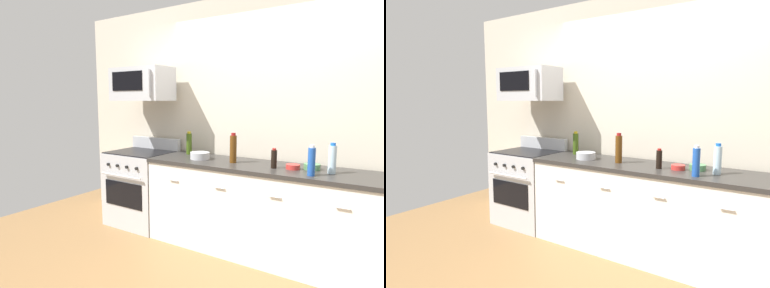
% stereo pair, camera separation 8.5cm
% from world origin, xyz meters
% --- Properties ---
extents(ground_plane, '(6.54, 6.54, 0.00)m').
position_xyz_m(ground_plane, '(0.00, 0.00, 0.00)').
color(ground_plane, olive).
extents(back_wall, '(5.45, 0.10, 2.70)m').
position_xyz_m(back_wall, '(0.00, 0.41, 1.35)').
color(back_wall, beige).
rests_on(back_wall, ground_plane).
extents(counter_unit, '(2.36, 0.66, 0.92)m').
position_xyz_m(counter_unit, '(-0.00, -0.00, 0.46)').
color(counter_unit, silver).
rests_on(counter_unit, ground_plane).
extents(range_oven, '(0.76, 0.69, 1.07)m').
position_xyz_m(range_oven, '(-1.56, 0.00, 0.47)').
color(range_oven, '#B7BABF').
rests_on(range_oven, ground_plane).
extents(microwave, '(0.74, 0.44, 0.40)m').
position_xyz_m(microwave, '(-1.56, 0.05, 1.75)').
color(microwave, '#B7BABF').
extents(bottle_olive_oil, '(0.07, 0.07, 0.27)m').
position_xyz_m(bottle_olive_oil, '(-0.95, 0.17, 1.05)').
color(bottle_olive_oil, '#385114').
rests_on(bottle_olive_oil, countertop_slab).
extents(bottle_water_clear, '(0.07, 0.07, 0.27)m').
position_xyz_m(bottle_water_clear, '(0.67, -0.01, 1.05)').
color(bottle_water_clear, silver).
rests_on(bottle_water_clear, countertop_slab).
extents(bottle_soda_blue, '(0.06, 0.06, 0.26)m').
position_xyz_m(bottle_soda_blue, '(0.54, -0.20, 1.05)').
color(bottle_soda_blue, '#1E4CA5').
rests_on(bottle_soda_blue, countertop_slab).
extents(bottle_soy_sauce_dark, '(0.05, 0.05, 0.19)m').
position_xyz_m(bottle_soy_sauce_dark, '(0.17, -0.06, 1.01)').
color(bottle_soy_sauce_dark, black).
rests_on(bottle_soy_sauce_dark, countertop_slab).
extents(bottle_wine_amber, '(0.07, 0.07, 0.31)m').
position_xyz_m(bottle_wine_amber, '(-0.28, -0.02, 1.07)').
color(bottle_wine_amber, '#59330F').
rests_on(bottle_wine_amber, countertop_slab).
extents(bowl_red_small, '(0.13, 0.13, 0.04)m').
position_xyz_m(bowl_red_small, '(0.33, -0.01, 0.94)').
color(bowl_red_small, '#B72D28').
rests_on(bowl_red_small, countertop_slab).
extents(bowl_steel_prep, '(0.21, 0.21, 0.08)m').
position_xyz_m(bowl_steel_prep, '(-0.67, -0.03, 0.96)').
color(bowl_steel_prep, '#B2B5BA').
rests_on(bowl_steel_prep, countertop_slab).
extents(bowl_green_glaze, '(0.15, 0.15, 0.05)m').
position_xyz_m(bowl_green_glaze, '(0.48, 0.07, 0.95)').
color(bowl_green_glaze, '#477A4C').
rests_on(bowl_green_glaze, countertop_slab).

